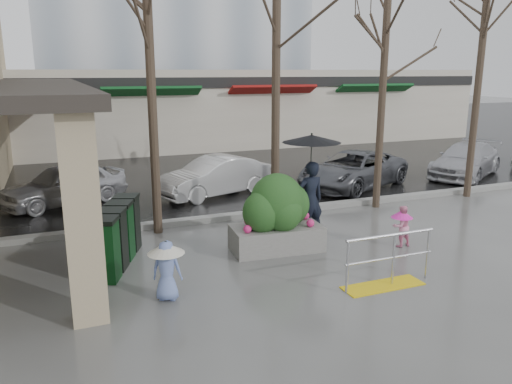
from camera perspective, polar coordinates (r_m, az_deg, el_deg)
ground at (r=10.16m, az=4.22°, el=-9.20°), size 120.00×120.00×0.00m
street_asphalt at (r=30.92m, az=-14.00°, el=5.96°), size 120.00×36.00×0.01m
curb at (r=13.63m, az=-3.15°, el=-2.84°), size 120.00×0.30×0.15m
canopy_slab at (r=16.40m, az=-24.59°, el=11.36°), size 2.80×18.00×0.25m
pillar_front at (r=8.19m, az=-19.24°, el=-2.64°), size 0.55×0.55×3.50m
pillar_back at (r=14.56m, az=-20.62°, el=4.13°), size 0.55×0.55×3.50m
storefront_row at (r=27.13m, az=-8.77°, el=9.44°), size 34.00×6.74×4.00m
handrail at (r=9.74m, az=14.71°, el=-8.29°), size 1.90×0.50×1.03m
tree_west at (r=12.23m, az=-12.24°, el=18.73°), size 3.20×3.20×6.80m
tree_midwest at (r=13.19m, az=2.36°, el=19.28°), size 3.20×3.20×7.00m
tree_mideast at (r=14.82m, az=14.61°, el=16.80°), size 3.20×3.20×6.50m
tree_east at (r=17.13m, az=24.66°, el=17.31°), size 3.20×3.20×7.20m
woman at (r=11.88m, az=6.26°, el=1.68°), size 1.39×1.39×2.55m
child_pink at (r=11.91m, az=16.29°, el=-3.47°), size 0.50×0.50×0.96m
child_blue at (r=8.92m, az=-10.18°, el=-8.15°), size 0.65×0.65×1.09m
planter at (r=11.14m, az=2.40°, el=-2.50°), size 2.09×1.22×1.76m
news_boxes at (r=10.78m, az=-15.60°, el=-4.75°), size 1.30×2.28×1.26m
car_a at (r=16.07m, az=-21.08°, el=0.85°), size 3.98×2.93×1.26m
car_b at (r=16.13m, az=-4.75°, el=1.78°), size 4.05×2.49×1.26m
car_c at (r=17.52m, az=11.02°, el=2.52°), size 4.99×3.81×1.26m
car_d at (r=20.71m, az=22.88°, el=3.39°), size 4.65×3.69×1.26m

